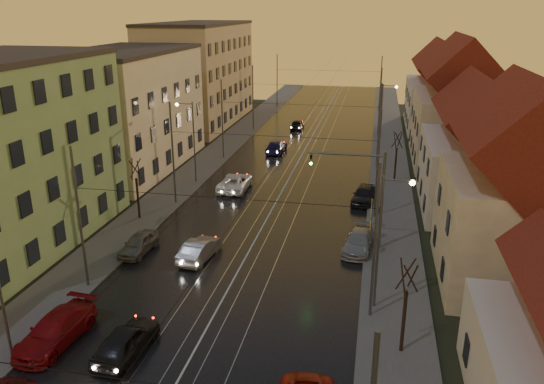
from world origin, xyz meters
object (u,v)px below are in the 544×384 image
Objects in this scene: parked_right_1 at (359,242)px; driving_car_0 at (126,340)px; parked_right_2 at (364,194)px; street_lamp_2 at (191,134)px; driving_car_3 at (276,147)px; parked_left_2 at (56,330)px; driving_car_1 at (199,249)px; driving_car_4 at (297,124)px; street_lamp_3 at (384,111)px; street_lamp_1 at (385,230)px; traffic_light_mast at (368,188)px; driving_car_2 at (235,182)px; parked_left_3 at (139,244)px.

driving_car_0 is at bearing -120.30° from parked_right_1.
street_lamp_2 is at bearing 179.34° from parked_right_2.
parked_right_2 is at bearing -109.29° from driving_car_0.
street_lamp_2 is 1.62× the size of driving_car_3.
driving_car_0 is 0.86× the size of parked_left_2.
driving_car_1 is at bearing -120.75° from parked_right_2.
driving_car_1 is at bearing 88.25° from driving_car_4.
street_lamp_2 reaches higher than driving_car_4.
driving_car_3 is at bearing -165.85° from street_lamp_3.
driving_car_3 is 39.68m from parked_left_2.
driving_car_4 is at bearing 104.36° from street_lamp_1.
driving_car_3 is (-11.18, 24.90, -3.88)m from traffic_light_mast.
driving_car_0 is at bearing -77.63° from street_lamp_2.
driving_car_1 is 1.00× the size of parked_right_2.
driving_car_0 is (5.86, -26.72, -4.13)m from street_lamp_2.
driving_car_4 is at bearing 89.67° from parked_left_2.
street_lamp_1 reaches higher than driving_car_2.
driving_car_0 is at bearing -106.54° from parked_right_2.
driving_car_3 is at bearing -85.36° from driving_car_0.
street_lamp_1 is 1.83× the size of driving_car_1.
street_lamp_3 is at bearing 41.31° from street_lamp_2.
street_lamp_2 reaches higher than driving_car_3.
parked_left_3 is at bearing 80.65° from driving_car_3.
parked_left_2 is 20.46m from parked_right_1.
driving_car_2 is 14.26m from driving_car_3.
traffic_light_mast reaches higher than driving_car_3.
street_lamp_3 is 1.84× the size of parked_right_2.
driving_car_4 is 0.79× the size of parked_left_2.
street_lamp_2 and street_lamp_3 have the same top height.
driving_car_3 is 1.13× the size of parked_right_2.
driving_car_4 is 1.03× the size of parked_left_3.
street_lamp_2 reaches higher than traffic_light_mast.
parked_left_2 is 1.12× the size of parked_right_1.
driving_car_3 is (0.06, 39.63, -0.04)m from driving_car_0.
street_lamp_3 is 28.80m from parked_right_1.
driving_car_2 reaches higher than driving_car_3.
driving_car_0 is at bearing 91.65° from driving_car_2.
street_lamp_3 reaches higher than driving_car_2.
street_lamp_1 is 1.62× the size of driving_car_3.
driving_car_4 is 30.10m from parked_right_2.
street_lamp_3 is at bearing -104.25° from driving_car_1.
driving_car_2 is 1.35× the size of driving_car_4.
parked_left_2 is 1.31× the size of parked_left_3.
parked_right_2 is (14.80, 24.19, -0.01)m from parked_left_2.
street_lamp_2 is 21.25m from parked_right_1.
driving_car_4 is 0.94× the size of parked_right_2.
parked_right_1 is (10.66, 3.48, -0.05)m from driving_car_1.
traffic_light_mast is at bearing 97.91° from street_lamp_1.
driving_car_4 is at bearing 86.84° from parked_left_3.
parked_left_3 is (-16.70, -31.79, -4.21)m from street_lamp_3.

